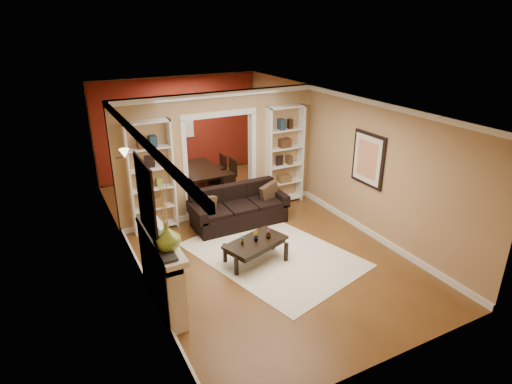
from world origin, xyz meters
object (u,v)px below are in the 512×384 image
sofa (239,207)px  coffee_table (256,251)px  bookshelf_left (151,177)px  fireplace (163,271)px  bookshelf_right (284,156)px  dining_table (201,178)px

sofa → coffee_table: 1.59m
bookshelf_left → fireplace: (-0.54, -2.53, -0.57)m
coffee_table → fireplace: size_ratio=0.65×
bookshelf_right → fireplace: bearing=-145.2°
coffee_table → bookshelf_left: size_ratio=0.48×
bookshelf_right → dining_table: (-1.46, 1.68, -0.87)m
fireplace → dining_table: fireplace is taller
sofa → dining_table: 2.26m
dining_table → bookshelf_right: bearing=-139.0°
fireplace → bookshelf_left: bearing=78.0°
bookshelf_right → coffee_table: bearing=-131.2°
bookshelf_left → coffee_table: bearing=-59.3°
coffee_table → bookshelf_right: (1.85, 2.11, 0.94)m
bookshelf_left → dining_table: 2.50m
fireplace → dining_table: bearing=62.6°
sofa → dining_table: size_ratio=1.27×
coffee_table → dining_table: dining_table is taller
sofa → coffee_table: bearing=-104.6°
sofa → bookshelf_left: bookshelf_left is taller
bookshelf_left → bookshelf_right: same height
sofa → bookshelf_left: (-1.65, 0.58, 0.75)m
sofa → bookshelf_left: 1.90m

